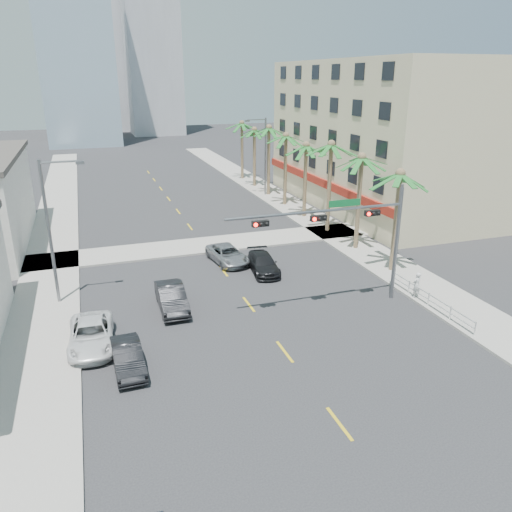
{
  "coord_description": "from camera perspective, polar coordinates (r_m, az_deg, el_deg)",
  "views": [
    {
      "loc": [
        -8.71,
        -16.89,
        13.46
      ],
      "look_at": [
        0.18,
        9.14,
        3.5
      ],
      "focal_mm": 35.0,
      "sensor_mm": 36.0,
      "label": 1
    }
  ],
  "objects": [
    {
      "name": "car_lane_left",
      "position": [
        30.87,
        -9.62,
        -4.72
      ],
      "size": [
        1.64,
        4.54,
        1.49
      ],
      "primitive_type": "imported",
      "rotation": [
        0.0,
        0.0,
        -0.01
      ],
      "color": "black",
      "rests_on": "ground"
    },
    {
      "name": "car_lane_right",
      "position": [
        36.14,
        0.83,
        -0.86
      ],
      "size": [
        2.31,
        4.65,
        1.3
      ],
      "primitive_type": "imported",
      "rotation": [
        0.0,
        0.0,
        -0.11
      ],
      "color": "black",
      "rests_on": "ground"
    },
    {
      "name": "palm_tree_7",
      "position": [
        68.64,
        -1.63,
        14.86
      ],
      "size": [
        4.8,
        4.8,
        8.16
      ],
      "color": "brown",
      "rests_on": "ground"
    },
    {
      "name": "streetlight_left",
      "position": [
        32.1,
        -22.28,
        3.21
      ],
      "size": [
        2.55,
        0.25,
        9.0
      ],
      "color": "slate",
      "rests_on": "ground"
    },
    {
      "name": "palm_tree_2",
      "position": [
        44.59,
        8.6,
        12.37
      ],
      "size": [
        4.8,
        4.8,
        8.52
      ],
      "color": "brown",
      "rests_on": "ground"
    },
    {
      "name": "palm_tree_0",
      "position": [
        35.89,
        16.18,
        8.89
      ],
      "size": [
        4.8,
        4.8,
        7.8
      ],
      "color": "brown",
      "rests_on": "ground"
    },
    {
      "name": "ground",
      "position": [
        23.29,
        7.12,
        -15.58
      ],
      "size": [
        260.0,
        260.0,
        0.0
      ],
      "primitive_type": "plane",
      "color": "#262628",
      "rests_on": "ground"
    },
    {
      "name": "sidewalk_right",
      "position": [
        44.37,
        9.96,
        2.04
      ],
      "size": [
        4.0,
        120.0,
        0.15
      ],
      "primitive_type": "cube",
      "color": "gray",
      "rests_on": "ground"
    },
    {
      "name": "sidewalk_left",
      "position": [
        39.38,
        -22.46,
        -1.54
      ],
      "size": [
        4.0,
        120.0,
        0.15
      ],
      "primitive_type": "cube",
      "color": "gray",
      "rests_on": "ground"
    },
    {
      "name": "streetlight_right",
      "position": [
        58.92,
        0.89,
        11.71
      ],
      "size": [
        2.55,
        0.25,
        9.0
      ],
      "color": "slate",
      "rests_on": "ground"
    },
    {
      "name": "palm_tree_3",
      "position": [
        49.32,
        5.76,
        12.38
      ],
      "size": [
        4.8,
        4.8,
        7.8
      ],
      "color": "brown",
      "rests_on": "ground"
    },
    {
      "name": "palm_tree_1",
      "position": [
        40.14,
        12.0,
        10.84
      ],
      "size": [
        4.8,
        4.8,
        8.16
      ],
      "color": "brown",
      "rests_on": "ground"
    },
    {
      "name": "palm_tree_6",
      "position": [
        63.75,
        -0.19,
        14.17
      ],
      "size": [
        4.8,
        4.8,
        7.8
      ],
      "color": "brown",
      "rests_on": "ground"
    },
    {
      "name": "car_lane_center",
      "position": [
        38.03,
        -3.29,
        0.17
      ],
      "size": [
        2.71,
        4.86,
        1.28
      ],
      "primitive_type": "imported",
      "rotation": [
        0.0,
        0.0,
        0.13
      ],
      "color": "#A4A4A8",
      "rests_on": "ground"
    },
    {
      "name": "palm_tree_5",
      "position": [
        58.8,
        1.48,
        14.36
      ],
      "size": [
        4.8,
        4.8,
        8.52
      ],
      "color": "brown",
      "rests_on": "ground"
    },
    {
      "name": "sidewalk_cross",
      "position": [
        42.04,
        -5.92,
        1.23
      ],
      "size": [
        80.0,
        4.0,
        0.15
      ],
      "primitive_type": "cube",
      "color": "gray",
      "rests_on": "ground"
    },
    {
      "name": "pedestrian",
      "position": [
        33.19,
        17.87,
        -3.17
      ],
      "size": [
        0.7,
        0.56,
        1.69
      ],
      "primitive_type": "imported",
      "rotation": [
        0.0,
        0.0,
        3.42
      ],
      "color": "silver",
      "rests_on": "sidewalk_right"
    },
    {
      "name": "car_parked_far",
      "position": [
        27.78,
        -18.3,
        -8.58
      ],
      "size": [
        2.47,
        5.02,
        1.37
      ],
      "primitive_type": "imported",
      "rotation": [
        0.0,
        0.0,
        -0.04
      ],
      "color": "white",
      "rests_on": "ground"
    },
    {
      "name": "tower_far_left",
      "position": [
        112.39,
        -20.26,
        24.18
      ],
      "size": [
        14.0,
        14.0,
        48.0
      ],
      "primitive_type": "cube",
      "color": "#99B2C6",
      "rests_on": "ground"
    },
    {
      "name": "building_right",
      "position": [
        56.37,
        14.66,
        13.21
      ],
      "size": [
        15.25,
        28.0,
        15.0
      ],
      "color": "beige",
      "rests_on": "ground"
    },
    {
      "name": "palm_tree_4",
      "position": [
        54.02,
        3.44,
        13.46
      ],
      "size": [
        4.8,
        4.8,
        8.16
      ],
      "color": "brown",
      "rests_on": "ground"
    },
    {
      "name": "traffic_signal_mast",
      "position": [
        29.97,
        10.95,
        3.26
      ],
      "size": [
        11.12,
        0.54,
        7.2
      ],
      "color": "slate",
      "rests_on": "ground"
    },
    {
      "name": "guardrail",
      "position": [
        32.39,
        19.14,
        -4.53
      ],
      "size": [
        0.08,
        8.08,
        1.0
      ],
      "color": "silver",
      "rests_on": "ground"
    },
    {
      "name": "car_parked_mid",
      "position": [
        25.35,
        -14.45,
        -11.16
      ],
      "size": [
        1.5,
        3.98,
        1.3
      ],
      "primitive_type": "imported",
      "rotation": [
        0.0,
        0.0,
        0.03
      ],
      "color": "black",
      "rests_on": "ground"
    },
    {
      "name": "tower_far_center",
      "position": [
        142.21,
        -17.89,
        22.07
      ],
      "size": [
        16.0,
        16.0,
        42.0
      ],
      "primitive_type": "cube",
      "color": "#ADADB2",
      "rests_on": "ground"
    }
  ]
}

